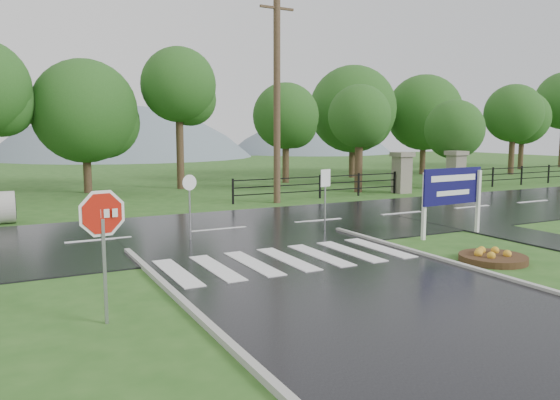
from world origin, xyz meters
TOP-DOWN VIEW (x-y plane):
  - ground at (0.00, 0.00)m, footprint 120.00×120.00m
  - main_road at (0.00, 10.00)m, footprint 90.00×8.00m
  - walkway at (8.50, 4.00)m, footprint 2.20×11.00m
  - crosswalk at (0.00, 5.00)m, footprint 6.50×2.80m
  - pillar_west at (13.00, 16.00)m, footprint 1.00×1.00m
  - pillar_east at (17.00, 16.00)m, footprint 1.00×1.00m
  - fence_west at (7.75, 16.00)m, footprint 9.58×0.08m
  - hills at (3.49, 65.00)m, footprint 102.00×48.00m
  - treeline at (1.00, 24.00)m, footprint 83.20×5.20m
  - stop_sign at (-5.08, 2.37)m, footprint 1.12×0.25m
  - estate_billboard at (6.31, 5.52)m, footprint 2.55×0.23m
  - flower_bed at (4.79, 2.47)m, footprint 1.74×1.74m
  - reg_sign_small at (3.08, 8.06)m, footprint 0.46×0.16m
  - reg_sign_round at (-1.47, 8.65)m, footprint 0.48×0.13m
  - utility_pole_east at (5.05, 15.50)m, footprint 1.73×0.32m
  - entrance_tree_left at (11.17, 17.50)m, footprint 3.46×3.46m
  - entrance_tree_right at (18.26, 17.50)m, footprint 3.61×3.61m

SIDE VIEW (x-z plane):
  - hills at x=3.49m, z-range -39.54..8.46m
  - ground at x=0.00m, z-range 0.00..0.00m
  - main_road at x=0.00m, z-range -0.02..0.02m
  - walkway at x=8.50m, z-range -0.02..0.02m
  - treeline at x=1.00m, z-range -5.00..5.00m
  - crosswalk at x=0.00m, z-range 0.05..0.07m
  - flower_bed at x=4.79m, z-range -0.04..0.30m
  - fence_west at x=7.75m, z-range 0.12..1.32m
  - pillar_west at x=13.00m, z-range 0.06..2.30m
  - pillar_east at x=17.00m, z-range 0.06..2.30m
  - reg_sign_round at x=-1.47m, z-range 0.29..2.38m
  - reg_sign_small at x=3.08m, z-range 0.45..2.58m
  - estate_billboard at x=6.31m, z-range 0.42..2.65m
  - stop_sign at x=-5.08m, z-range 0.51..3.08m
  - entrance_tree_right at x=18.26m, z-range 0.81..6.10m
  - entrance_tree_left at x=11.17m, z-range 1.19..7.12m
  - utility_pole_east at x=5.05m, z-range 0.08..9.80m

